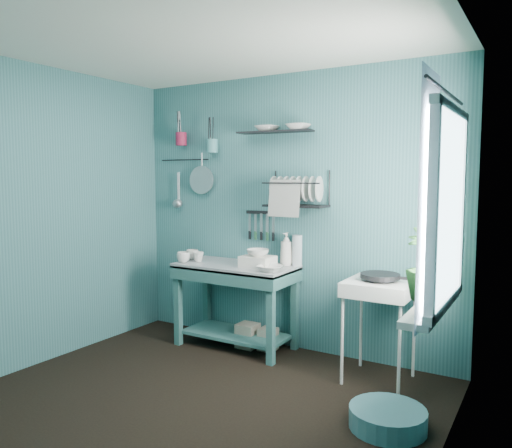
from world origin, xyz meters
The scene contains 35 objects.
floor centered at (0.00, 0.00, 0.00)m, with size 3.20×3.20×0.00m, color black.
ceiling centered at (0.00, 0.00, 2.50)m, with size 3.20×3.20×0.00m, color silver.
wall_back centered at (0.00, 1.50, 1.25)m, with size 3.20×3.20×0.00m, color #35696C.
wall_left centered at (-1.60, 0.00, 1.25)m, with size 3.00×3.00×0.00m, color #35696C.
wall_right centered at (1.60, 0.00, 1.25)m, with size 3.00×3.00×0.00m, color #35696C.
work_counter centered at (-0.39, 1.22, 0.39)m, with size 1.10×0.55×0.78m, color #2D5F5C.
mug_left centered at (-0.87, 1.06, 0.82)m, with size 0.12×0.12×0.10m, color silver.
mug_mid centered at (-0.77, 1.16, 0.82)m, with size 0.10×0.10×0.09m, color silver.
mug_right centered at (-0.89, 1.22, 0.82)m, with size 0.12×0.12×0.10m, color silver.
wash_tub centered at (-0.14, 1.20, 0.83)m, with size 0.28×0.22×0.10m, color silver.
tub_bowl centered at (-0.14, 1.20, 0.91)m, with size 0.20×0.20×0.06m, color silver.
soap_bottle centered at (0.03, 1.42, 0.93)m, with size 0.12×0.12×0.30m, color silver.
water_bottle centered at (0.13, 1.44, 0.92)m, with size 0.09×0.09×0.28m, color silver.
counter_bowl centered at (0.06, 1.07, 0.80)m, with size 0.22×0.22×0.05m, color silver.
hotplate_stand centered at (0.98, 1.15, 0.39)m, with size 0.49×0.49×0.79m, color white.
frying_pan centered at (0.98, 1.15, 0.82)m, with size 0.30×0.30×0.04m, color black.
knife_strip centered at (-0.26, 1.47, 1.24)m, with size 0.32×0.02×0.03m, color black.
dish_rack centered at (0.15, 1.37, 1.47)m, with size 0.55×0.24×0.32m, color black.
upper_shelf centered at (-0.08, 1.40, 1.98)m, with size 0.70×0.18×0.01m, color black.
shelf_bowl_left centered at (-0.16, 1.40, 2.06)m, with size 0.20×0.20×0.05m, color silver.
shelf_bowl_right centered at (0.15, 1.40, 2.09)m, with size 0.20×0.20×0.05m, color silver.
utensil_cup_magenta centered at (-1.17, 1.42, 1.96)m, with size 0.11×0.11×0.13m, color #9C1C3E.
utensil_cup_teal centered at (-0.79, 1.42, 1.88)m, with size 0.11×0.11×0.13m, color teal.
colander centered at (-0.94, 1.45, 1.54)m, with size 0.28×0.28×0.03m, color #ABAFB4.
ladle_outer centered at (-1.24, 1.46, 1.47)m, with size 0.01×0.01×0.30m, color #ABAFB4.
ladle_inner centered at (-1.26, 1.46, 1.47)m, with size 0.01×0.01×0.30m, color #ABAFB4.
hook_rail centered at (-1.17, 1.47, 1.75)m, with size 0.01×0.01×0.60m, color black.
window_glass centered at (1.59, 0.45, 1.40)m, with size 1.10×1.10×0.00m, color white.
windowsill centered at (1.50, 0.45, 0.81)m, with size 0.16×0.95×0.04m, color white.
curtain centered at (1.52, 0.15, 1.45)m, with size 1.35×1.35×0.00m, color white.
curtain_rod centered at (1.54, 0.45, 2.05)m, with size 0.02×0.02×1.05m, color black.
potted_plant centered at (1.45, 0.52, 1.05)m, with size 0.25×0.25×0.45m, color #29672B.
storage_tin_large centered at (-0.29, 1.27, 0.11)m, with size 0.18×0.18×0.22m, color gray.
storage_tin_small centered at (-0.09, 1.30, 0.10)m, with size 0.15×0.15×0.20m, color gray.
floor_basin centered at (1.26, 0.44, 0.07)m, with size 0.48×0.48×0.13m, color teal.
Camera 1 is at (2.09, -2.56, 1.57)m, focal length 35.00 mm.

